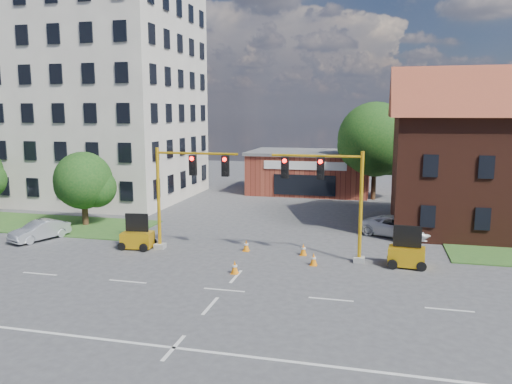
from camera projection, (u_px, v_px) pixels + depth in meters
ground at (224, 290)px, 23.48m from camera, size 120.00×120.00×0.00m
grass_verge_nw at (12, 222)px, 37.77m from camera, size 22.00×6.00×0.08m
lane_markings at (202, 315)px, 20.61m from camera, size 60.00×36.00×0.01m
office_block at (92, 91)px, 47.55m from camera, size 18.40×15.40×20.60m
brick_shop at (310, 172)px, 51.89m from camera, size 12.40×8.40×4.30m
tree_large at (379, 142)px, 46.96m from camera, size 7.39×7.04×9.26m
tree_nw_front at (87, 182)px, 36.36m from camera, size 4.40×4.19×5.46m
signal_mast_west at (184, 186)px, 29.63m from camera, size 5.30×0.60×6.20m
signal_mast_east at (331, 192)px, 27.59m from camera, size 5.30×0.60×6.20m
trailer_west at (137, 238)px, 30.56m from camera, size 1.96×1.43×2.08m
trailer_east at (407, 255)px, 26.94m from camera, size 2.00×1.43×2.16m
cone_a at (235, 267)px, 25.81m from camera, size 0.40×0.40×0.70m
cone_b at (246, 246)px, 30.02m from camera, size 0.40×0.40×0.70m
cone_c at (303, 250)px, 29.14m from camera, size 0.40×0.40×0.70m
cone_d at (314, 259)px, 27.21m from camera, size 0.40×0.40×0.70m
pickup_white at (398, 227)px, 33.41m from camera, size 5.41×4.03×1.37m
sedan_silver_front at (40, 230)px, 32.60m from camera, size 2.58×4.10×1.27m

